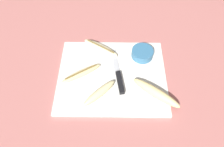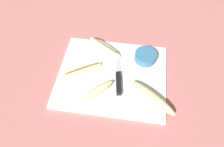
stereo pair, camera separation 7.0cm
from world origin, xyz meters
The scene contains 8 objects.
ground_plane centered at (0.00, 0.00, 0.00)m, with size 4.00×4.00×0.00m, color #B76B66.
cutting_board centered at (0.00, 0.00, 0.01)m, with size 0.45×0.37×0.01m.
knife centered at (0.03, -0.02, 0.02)m, with size 0.06×0.24×0.02m.
banana_mellow_near centered at (-0.13, 0.00, 0.02)m, with size 0.17×0.12×0.02m.
banana_soft_right centered at (-0.05, -0.10, 0.03)m, with size 0.14×0.14×0.03m.
banana_pale_long centered at (-0.05, 0.14, 0.02)m, with size 0.18×0.13×0.02m.
banana_golden_short centered at (0.17, -0.10, 0.03)m, with size 0.19×0.15×0.04m.
prep_bowl centered at (0.13, 0.11, 0.03)m, with size 0.10×0.10×0.04m.
Camera 1 is at (0.01, -0.53, 0.77)m, focal length 35.00 mm.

